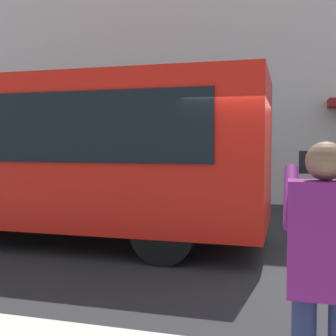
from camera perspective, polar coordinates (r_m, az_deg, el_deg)
name	(u,v)px	position (r m, az deg, el deg)	size (l,w,h in m)	color
ground_plane	(272,257)	(7.35, 13.53, -11.39)	(60.00, 60.00, 0.00)	#232326
building_facade_far	(283,8)	(14.52, 14.95, 19.66)	(28.00, 1.55, 12.00)	beige
red_bus	(29,152)	(8.79, -17.84, 2.01)	(9.05, 2.54, 3.08)	red
pedestrian_photographer	(324,267)	(2.66, 19.87, -12.12)	(0.53, 0.52, 1.70)	#1E2347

